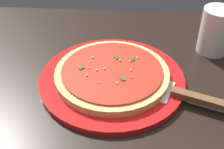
# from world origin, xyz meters

# --- Properties ---
(restaurant_table) EXTENTS (1.01, 0.69, 0.78)m
(restaurant_table) POSITION_xyz_m (0.00, 0.00, 0.61)
(restaurant_table) COLOR black
(restaurant_table) RESTS_ON ground_plane
(serving_plate) EXTENTS (0.32, 0.32, 0.01)m
(serving_plate) POSITION_xyz_m (0.03, 0.00, 0.78)
(serving_plate) COLOR red
(serving_plate) RESTS_ON restaurant_table
(pizza) EXTENTS (0.25, 0.25, 0.02)m
(pizza) POSITION_xyz_m (0.03, 0.00, 0.80)
(pizza) COLOR #DBB26B
(pizza) RESTS_ON serving_plate
(pizza_server) EXTENTS (0.22, 0.12, 0.01)m
(pizza_server) POSITION_xyz_m (0.18, -0.05, 0.79)
(pizza_server) COLOR silver
(pizza_server) RESTS_ON serving_plate
(cup_tall_drink) EXTENTS (0.07, 0.07, 0.11)m
(cup_tall_drink) POSITION_xyz_m (0.27, 0.14, 0.83)
(cup_tall_drink) COLOR silver
(cup_tall_drink) RESTS_ON restaurant_table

